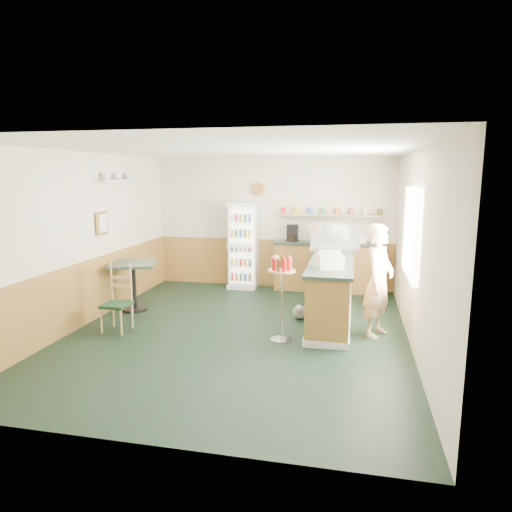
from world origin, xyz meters
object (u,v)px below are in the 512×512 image
(cash_register, at_px, (330,261))
(cafe_chair, at_px, (119,295))
(condiment_stand, at_px, (281,285))
(cafe_table, at_px, (133,277))
(drinks_fridge, at_px, (243,245))
(display_case, at_px, (335,237))
(shopkeeper, at_px, (379,281))

(cash_register, xyz_separation_m, cafe_chair, (-3.15, -0.43, -0.57))
(condiment_stand, distance_m, cafe_table, 2.91)
(drinks_fridge, xyz_separation_m, cafe_chair, (-1.23, -2.99, -0.35))
(drinks_fridge, height_order, display_case, drinks_fridge)
(shopkeeper, distance_m, cafe_table, 4.13)
(drinks_fridge, xyz_separation_m, condiment_stand, (1.27, -2.94, -0.07))
(condiment_stand, height_order, cafe_chair, condiment_stand)
(display_case, height_order, condiment_stand, display_case)
(display_case, relative_size, condiment_stand, 0.72)
(drinks_fridge, relative_size, condiment_stand, 1.48)
(drinks_fridge, bearing_deg, condiment_stand, -66.63)
(shopkeeper, relative_size, condiment_stand, 1.37)
(drinks_fridge, xyz_separation_m, shopkeeper, (2.62, -2.44, -0.06))
(drinks_fridge, relative_size, shopkeeper, 1.08)
(cash_register, height_order, cafe_chair, cash_register)
(condiment_stand, xyz_separation_m, cafe_table, (-2.75, 0.93, -0.22))
(display_case, height_order, shopkeeper, shopkeeper)
(display_case, xyz_separation_m, cafe_table, (-3.40, -1.10, -0.66))
(display_case, height_order, cafe_table, display_case)
(drinks_fridge, xyz_separation_m, cafe_table, (-1.48, -2.02, -0.29))
(shopkeeper, bearing_deg, display_case, 48.41)
(cafe_table, bearing_deg, cafe_chair, -75.70)
(drinks_fridge, height_order, shopkeeper, drinks_fridge)
(cash_register, height_order, condiment_stand, same)
(drinks_fridge, relative_size, cafe_chair, 1.73)
(display_case, bearing_deg, condiment_stand, -107.82)
(shopkeeper, xyz_separation_m, cafe_chair, (-3.85, -0.55, -0.29))
(display_case, height_order, cash_register, display_case)
(display_case, xyz_separation_m, cash_register, (0.00, -1.63, -0.14))
(drinks_fridge, distance_m, cafe_table, 2.52)
(cash_register, bearing_deg, shopkeeper, -3.39)
(condiment_stand, relative_size, cafe_table, 1.24)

